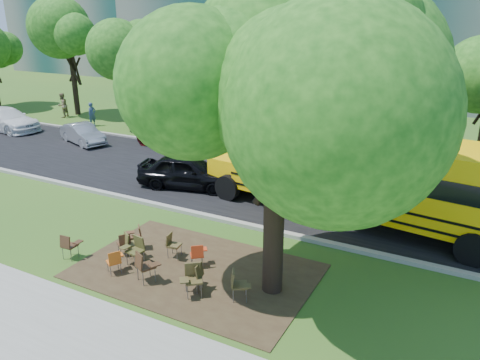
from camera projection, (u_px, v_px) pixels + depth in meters
The scene contains 29 objects.
ground at pixel (178, 256), 14.93m from camera, with size 160.00×160.00×0.00m, color #28591B.
sidewalk at pixel (52, 349), 10.76m from camera, with size 60.00×4.00×0.04m, color gray.
dirt_patch at pixel (195, 271), 14.06m from camera, with size 7.00×4.50×0.03m, color #382819.
asphalt_road at pixel (269, 188), 20.74m from camera, with size 80.00×8.00×0.04m, color black.
kerb_near at pixel (224, 220), 17.40m from camera, with size 80.00×0.25×0.14m, color gray.
kerb_far at pixel (302, 163), 24.14m from camera, with size 80.00×0.25×0.14m, color gray.
bg_tree_0 at pixel (138, 60), 29.54m from camera, with size 5.20×5.20×7.18m.
bg_tree_1 at pixel (70, 42), 34.48m from camera, with size 6.00×6.00×8.40m.
bg_tree_2 at pixel (258, 67), 29.05m from camera, with size 4.80×4.80×6.62m.
main_tree at pixel (277, 93), 11.28m from camera, with size 7.20×7.20×9.11m.
school_bus at pixel (386, 176), 16.59m from camera, with size 13.55×4.52×3.26m.
chair_0 at pixel (69, 244), 14.60m from camera, with size 0.55×0.53×0.84m.
chair_1 at pixel (131, 242), 14.70m from camera, with size 0.72×0.57×0.86m.
chair_2 at pixel (115, 260), 13.74m from camera, with size 0.52×0.66×0.78m.
chair_3 at pixel (135, 248), 14.27m from camera, with size 0.66×0.54×0.93m.
chair_4 at pixel (144, 264), 13.27m from camera, with size 0.80×0.63×0.96m.
chair_5 at pixel (192, 276), 12.69m from camera, with size 0.63×0.80×0.94m.
chair_6 at pixel (196, 274), 12.91m from camera, with size 0.57×0.57×0.86m.
chair_7 at pixel (238, 283), 12.44m from camera, with size 0.73×0.60×0.89m.
chair_8 at pixel (125, 242), 14.83m from camera, with size 0.53×0.67×0.79m.
chair_9 at pixel (136, 235), 15.22m from camera, with size 0.71×0.56×0.83m.
chair_10 at pixel (172, 243), 14.69m from camera, with size 0.56×0.55×0.82m.
chair_11 at pixel (198, 253), 14.10m from camera, with size 0.54×0.68×0.80m.
black_car at pixel (188, 171), 20.65m from camera, with size 1.77×4.41×1.50m, color black.
bg_car_silver at pixel (83, 134), 27.79m from camera, with size 1.28×3.66×1.21m, color gray.
bg_car_white at pixel (7, 120), 30.92m from camera, with size 2.09×5.14×1.49m, color white.
bg_car_red at pixel (173, 136), 27.23m from camera, with size 1.97×4.28×1.19m, color #500D10.
pedestrian_a at pixel (92, 114), 32.19m from camera, with size 0.59×0.39×1.63m, color navy.
pedestrian_b at pixel (62, 105), 34.92m from camera, with size 0.88×0.68×1.81m, color #7F684C.
Camera 1 is at (8.00, -10.76, 7.28)m, focal length 35.00 mm.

